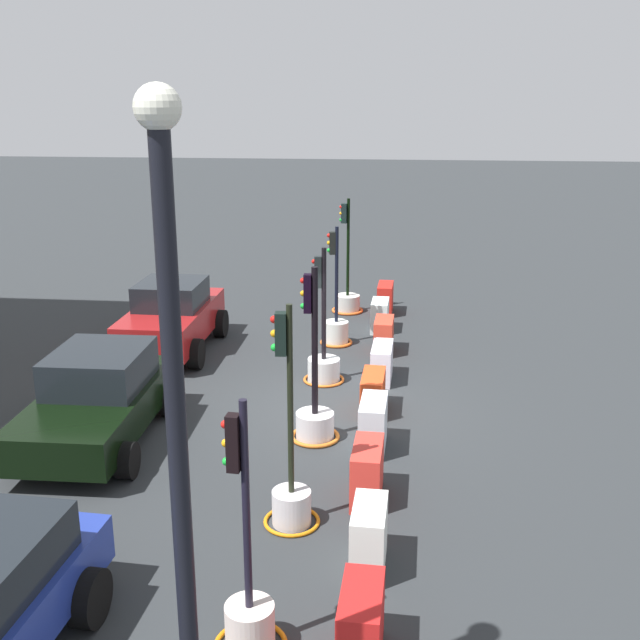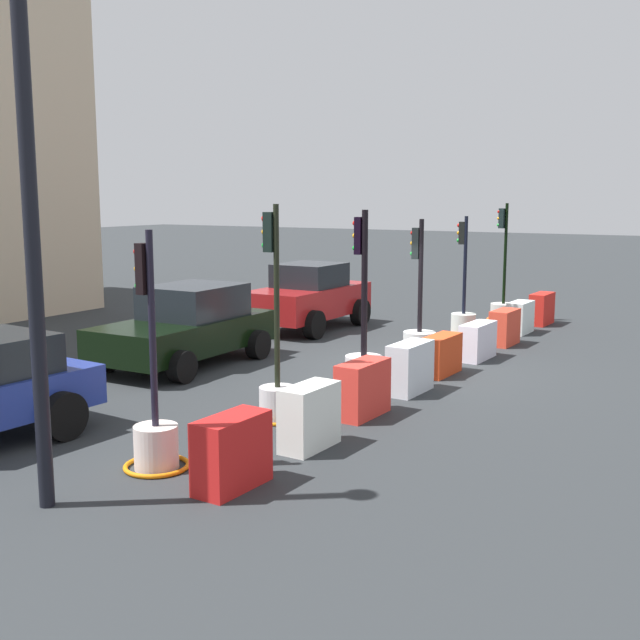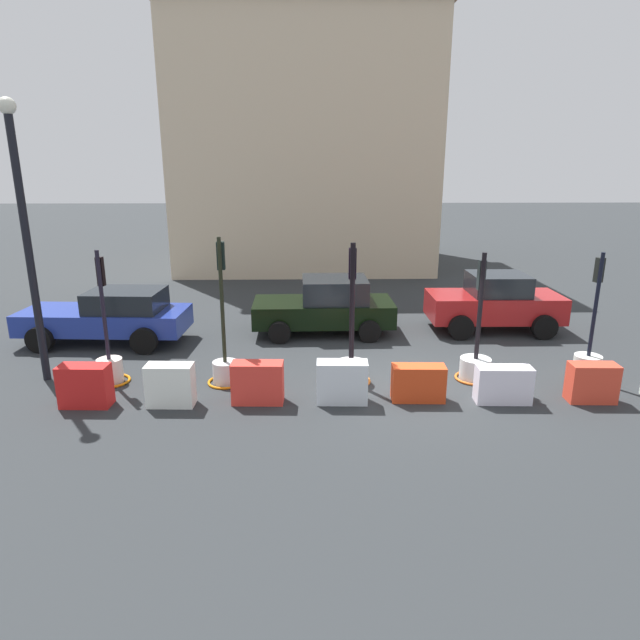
# 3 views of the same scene
# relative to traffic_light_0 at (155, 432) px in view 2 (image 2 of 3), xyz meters

# --- Properties ---
(ground_plane) EXTENTS (120.00, 120.00, 0.00)m
(ground_plane) POSITION_rel_traffic_light_0_xyz_m (7.02, -0.40, -0.49)
(ground_plane) COLOR #2A2E30
(traffic_light_0) EXTENTS (0.87, 0.87, 3.09)m
(traffic_light_0) POSITION_rel_traffic_light_0_xyz_m (0.00, 0.00, 0.00)
(traffic_light_0) COLOR beige
(traffic_light_0) RESTS_ON ground_plane
(traffic_light_1) EXTENTS (0.85, 0.85, 3.38)m
(traffic_light_1) POSITION_rel_traffic_light_0_xyz_m (2.68, -0.11, 0.09)
(traffic_light_1) COLOR silver
(traffic_light_1) RESTS_ON ground_plane
(traffic_light_2) EXTENTS (0.92, 0.92, 3.25)m
(traffic_light_2) POSITION_rel_traffic_light_0_xyz_m (5.58, -0.14, 0.02)
(traffic_light_2) COLOR silver
(traffic_light_2) RESTS_ON ground_plane
(traffic_light_3) EXTENTS (0.91, 0.91, 3.01)m
(traffic_light_3) POSITION_rel_traffic_light_0_xyz_m (8.52, -0.02, -0.03)
(traffic_light_3) COLOR silver
(traffic_light_3) RESTS_ON ground_plane
(traffic_light_4) EXTENTS (0.82, 0.82, 3.01)m
(traffic_light_4) POSITION_rel_traffic_light_0_xyz_m (11.14, -0.08, -0.02)
(traffic_light_4) COLOR silver
(traffic_light_4) RESTS_ON ground_plane
(traffic_light_5) EXTENTS (0.92, 0.92, 3.31)m
(traffic_light_5) POSITION_rel_traffic_light_0_xyz_m (14.12, -0.17, -0.07)
(traffic_light_5) COLOR beige
(traffic_light_5) RESTS_ON ground_plane
(construction_barrier_0) EXTENTS (1.05, 0.51, 0.90)m
(construction_barrier_0) POSITION_rel_traffic_light_0_xyz_m (-0.06, -1.28, -0.04)
(construction_barrier_0) COLOR red
(construction_barrier_0) RESTS_ON ground_plane
(construction_barrier_1) EXTENTS (0.99, 0.48, 0.91)m
(construction_barrier_1) POSITION_rel_traffic_light_0_xyz_m (1.71, -1.30, -0.04)
(construction_barrier_1) COLOR white
(construction_barrier_1) RESTS_ON ground_plane
(construction_barrier_2) EXTENTS (1.10, 0.50, 0.90)m
(construction_barrier_2) POSITION_rel_traffic_light_0_xyz_m (3.52, -1.20, -0.04)
(construction_barrier_2) COLOR red
(construction_barrier_2) RESTS_ON ground_plane
(construction_barrier_3) EXTENTS (1.09, 0.50, 0.91)m
(construction_barrier_3) POSITION_rel_traffic_light_0_xyz_m (5.31, -1.23, -0.03)
(construction_barrier_3) COLOR silver
(construction_barrier_3) RESTS_ON ground_plane
(construction_barrier_4) EXTENTS (1.14, 0.48, 0.78)m
(construction_barrier_4) POSITION_rel_traffic_light_0_xyz_m (6.94, -1.17, -0.10)
(construction_barrier_4) COLOR red
(construction_barrier_4) RESTS_ON ground_plane
(construction_barrier_5) EXTENTS (1.17, 0.48, 0.79)m
(construction_barrier_5) POSITION_rel_traffic_light_0_xyz_m (8.73, -1.30, -0.09)
(construction_barrier_5) COLOR white
(construction_barrier_5) RESTS_ON ground_plane
(construction_barrier_6) EXTENTS (1.00, 0.48, 0.84)m
(construction_barrier_6) POSITION_rel_traffic_light_0_xyz_m (10.63, -1.30, -0.07)
(construction_barrier_6) COLOR #E2412B
(construction_barrier_6) RESTS_ON ground_plane
(construction_barrier_7) EXTENTS (0.98, 0.48, 0.82)m
(construction_barrier_7) POSITION_rel_traffic_light_0_xyz_m (12.40, -1.16, -0.08)
(construction_barrier_7) COLOR silver
(construction_barrier_7) RESTS_ON ground_plane
(construction_barrier_8) EXTENTS (1.06, 0.46, 0.87)m
(construction_barrier_8) POSITION_rel_traffic_light_0_xyz_m (14.07, -1.27, -0.06)
(construction_barrier_8) COLOR red
(construction_barrier_8) RESTS_ON ground_plane
(car_red_compact) EXTENTS (3.92, 2.15, 1.74)m
(car_red_compact) POSITION_rel_traffic_light_0_xyz_m (10.24, 3.90, 0.37)
(car_red_compact) COLOR maroon
(car_red_compact) RESTS_ON ground_plane
(car_black_sedan) EXTENTS (4.16, 2.28, 1.65)m
(car_black_sedan) POSITION_rel_traffic_light_0_xyz_m (5.15, 3.79, 0.32)
(car_black_sedan) COLOR black
(car_black_sedan) RESTS_ON ground_plane
(street_lamp_post) EXTENTS (0.36, 0.36, 6.23)m
(street_lamp_post) POSITION_rel_traffic_light_0_xyz_m (-1.58, 0.22, 3.10)
(street_lamp_post) COLOR black
(street_lamp_post) RESTS_ON ground_plane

